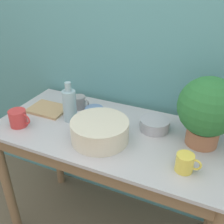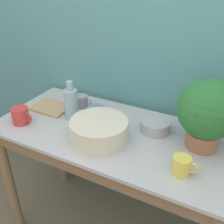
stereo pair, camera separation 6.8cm
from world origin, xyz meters
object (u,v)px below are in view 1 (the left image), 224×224
(bowl_small_blue, at_px, (94,111))
(mug_grey, at_px, (79,102))
(mug_yellow, at_px, (185,163))
(potted_plant, at_px, (207,109))
(mug_red, at_px, (18,118))
(bowl_wash_large, at_px, (100,131))
(bottle_tall, at_px, (70,105))
(tray_board, at_px, (48,109))
(bowl_small_steel, at_px, (155,124))

(bowl_small_blue, bearing_deg, mug_grey, 162.98)
(bowl_small_blue, bearing_deg, mug_yellow, -24.88)
(potted_plant, distance_m, mug_red, 1.02)
(mug_red, bearing_deg, bowl_wash_large, 7.91)
(mug_yellow, height_order, bowl_small_blue, mug_yellow)
(potted_plant, xyz_separation_m, bottle_tall, (-0.74, -0.08, -0.10))
(bowl_small_blue, distance_m, tray_board, 0.30)
(tray_board, bearing_deg, mug_red, -100.76)
(potted_plant, relative_size, mug_yellow, 3.15)
(mug_red, bearing_deg, tray_board, 79.24)
(bottle_tall, relative_size, tray_board, 1.02)
(mug_red, height_order, mug_yellow, mug_red)
(bottle_tall, height_order, bowl_small_steel, bottle_tall)
(bowl_small_blue, bearing_deg, tray_board, -165.79)
(bowl_small_steel, height_order, tray_board, bowl_small_steel)
(potted_plant, relative_size, tray_board, 1.54)
(mug_red, bearing_deg, bowl_small_steel, 21.34)
(mug_grey, xyz_separation_m, bowl_small_steel, (0.51, -0.05, -0.01))
(potted_plant, distance_m, mug_yellow, 0.29)
(bowl_wash_large, relative_size, bowl_small_blue, 2.65)
(bottle_tall, distance_m, mug_red, 0.30)
(mug_grey, bearing_deg, bowl_small_steel, -5.28)
(mug_grey, height_order, bowl_small_blue, mug_grey)
(bottle_tall, height_order, tray_board, bottle_tall)
(mug_yellow, distance_m, bowl_small_blue, 0.66)
(bottle_tall, relative_size, mug_grey, 2.07)
(mug_grey, distance_m, bowl_small_blue, 0.13)
(bottle_tall, bearing_deg, mug_red, -142.86)
(bottle_tall, distance_m, bowl_small_steel, 0.50)
(bowl_small_steel, bearing_deg, mug_yellow, -51.21)
(mug_grey, distance_m, tray_board, 0.20)
(mug_yellow, bearing_deg, mug_red, -179.42)
(potted_plant, bearing_deg, bottle_tall, -174.05)
(bowl_wash_large, bearing_deg, mug_grey, 136.89)
(potted_plant, bearing_deg, mug_yellow, -99.02)
(bowl_small_blue, height_order, tray_board, bowl_small_blue)
(mug_grey, bearing_deg, bowl_small_blue, -17.02)
(mug_red, height_order, mug_grey, mug_red)
(mug_yellow, bearing_deg, potted_plant, 80.98)
(bowl_wash_large, xyz_separation_m, tray_board, (-0.44, 0.15, -0.05))
(bowl_wash_large, distance_m, mug_yellow, 0.46)
(bottle_tall, height_order, bowl_small_blue, bottle_tall)
(mug_yellow, xyz_separation_m, mug_grey, (-0.73, 0.32, -0.00))
(bowl_small_steel, bearing_deg, bowl_wash_large, -137.62)
(tray_board, bearing_deg, bowl_small_blue, 14.21)
(bowl_wash_large, bearing_deg, bowl_small_blue, 124.28)
(potted_plant, relative_size, bottle_tall, 1.51)
(bowl_wash_large, distance_m, tray_board, 0.47)
(bottle_tall, bearing_deg, tray_board, 168.98)
(potted_plant, xyz_separation_m, bowl_small_blue, (-0.64, 0.03, -0.18))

